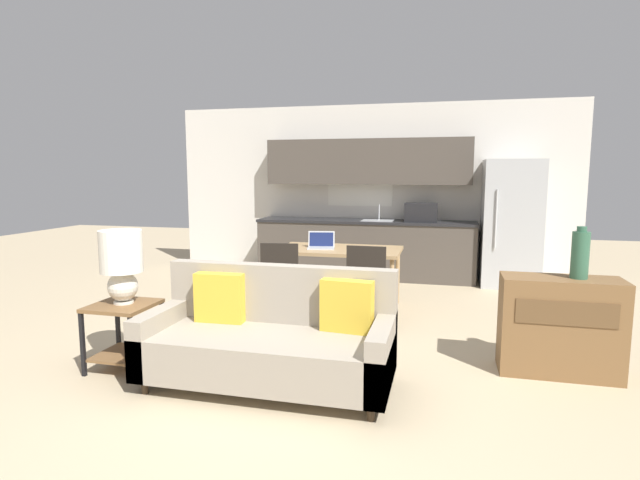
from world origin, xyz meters
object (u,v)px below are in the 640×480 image
laptop (321,244)px  side_table (124,325)px  dining_table (339,254)px  dining_chair_near_right (368,282)px  refrigerator (511,223)px  couch (271,340)px  dining_chair_near_left (282,278)px  table_lamp (121,261)px  credenza (560,326)px  vase (580,254)px

laptop → side_table: bearing=-126.7°
dining_table → dining_chair_near_right: (0.47, -0.78, -0.16)m
refrigerator → couch: bearing=-118.3°
side_table → laptop: bearing=63.9°
couch → dining_chair_near_left: bearing=105.2°
table_lamp → credenza: 3.61m
dining_table → side_table: (-1.34, -2.32, -0.29)m
dining_table → laptop: 0.25m
credenza → dining_table: bearing=144.0°
couch → refrigerator: bearing=61.7°
dining_table → side_table: size_ratio=2.64×
table_lamp → vase: vase is taller
refrigerator → side_table: bearing=-130.3°
side_table → vase: size_ratio=1.34×
table_lamp → credenza: (3.49, 0.74, -0.51)m
dining_table → couch: 2.32m
couch → vase: vase is taller
credenza → dining_chair_near_left: bearing=163.8°
couch → side_table: 1.29m
table_lamp → dining_chair_near_right: table_lamp is taller
side_table → vase: vase is taller
refrigerator → dining_chair_near_right: 3.09m
refrigerator → vase: size_ratio=4.38×
vase → dining_chair_near_right: 2.02m
side_table → dining_chair_near_left: 1.76m
couch → laptop: (-0.16, 2.27, 0.43)m
credenza → vase: size_ratio=2.21×
laptop → couch: bearing=-96.5°
couch → dining_chair_near_right: size_ratio=2.10×
couch → dining_chair_near_left: 1.56m
couch → side_table: size_ratio=3.41×
side_table → dining_chair_near_left: bearing=60.0°
table_lamp → vase: 3.69m
refrigerator → vase: 3.34m
dining_chair_near_left → laptop: (0.24, 0.77, 0.27)m
dining_chair_near_right → side_table: bearing=41.1°
credenza → dining_chair_near_right: bearing=155.1°
vase → dining_chair_near_right: bearing=156.9°
refrigerator → couch: 4.67m
side_table → laptop: laptop is taller
refrigerator → vase: refrigerator is taller
couch → vase: 2.52m
dining_chair_near_left → credenza: bearing=157.2°
refrigerator → side_table: (-3.49, -4.11, -0.54)m
credenza → laptop: bearing=147.2°
vase → side_table: bearing=-167.9°
refrigerator → laptop: bearing=-142.5°
refrigerator → vase: bearing=-88.0°
table_lamp → laptop: bearing=63.6°
dining_chair_near_left → dining_table: bearing=-126.4°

